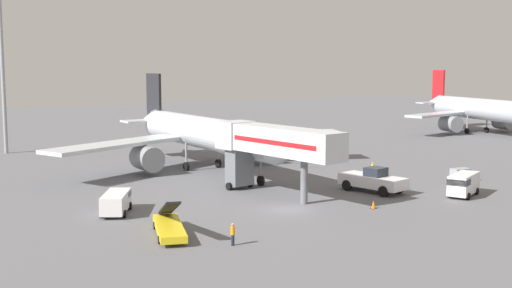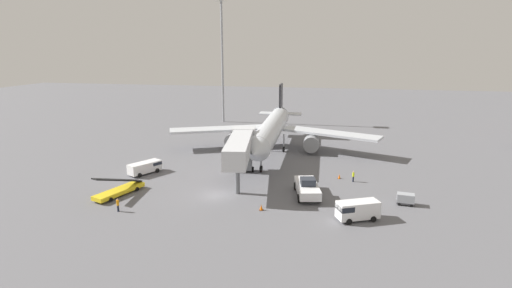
# 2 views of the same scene
# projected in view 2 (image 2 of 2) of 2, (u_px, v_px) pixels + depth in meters

# --- Properties ---
(ground_plane) EXTENTS (300.00, 300.00, 0.00)m
(ground_plane) POSITION_uv_depth(u_px,v_px,m) (218.00, 195.00, 52.65)
(ground_plane) COLOR slate
(airplane_at_gate) EXTENTS (40.93, 38.06, 11.70)m
(airplane_at_gate) POSITION_uv_depth(u_px,v_px,m) (272.00, 129.00, 73.64)
(airplane_at_gate) COLOR silver
(airplane_at_gate) RESTS_ON ground
(jet_bridge) EXTENTS (5.37, 16.32, 7.11)m
(jet_bridge) POSITION_uv_depth(u_px,v_px,m) (241.00, 147.00, 56.78)
(jet_bridge) COLOR silver
(jet_bridge) RESTS_ON ground
(pushback_tug) EXTENTS (4.14, 7.48, 2.60)m
(pushback_tug) POSITION_uv_depth(u_px,v_px,m) (307.00, 188.00, 52.08)
(pushback_tug) COLOR white
(pushback_tug) RESTS_ON ground
(belt_loader_truck) EXTENTS (4.26, 7.68, 3.44)m
(belt_loader_truck) POSITION_uv_depth(u_px,v_px,m) (119.00, 190.00, 52.51)
(belt_loader_truck) COLOR yellow
(belt_loader_truck) RESTS_ON ground
(service_van_rear_left) EXTENTS (5.22, 3.75, 2.25)m
(service_van_rear_left) POSITION_uv_depth(u_px,v_px,m) (357.00, 210.00, 44.78)
(service_van_rear_left) COLOR white
(service_van_rear_left) RESTS_ON ground
(service_van_mid_left) EXTENTS (4.28, 5.48, 1.85)m
(service_van_mid_left) POSITION_uv_depth(u_px,v_px,m) (146.00, 167.00, 61.56)
(service_van_mid_left) COLOR white
(service_van_mid_left) RESTS_ON ground
(baggage_cart_near_center) EXTENTS (2.21, 1.47, 1.47)m
(baggage_cart_near_center) POSITION_uv_depth(u_px,v_px,m) (406.00, 199.00, 49.24)
(baggage_cart_near_center) COLOR #38383D
(baggage_cart_near_center) RESTS_ON ground
(ground_crew_worker_foreground) EXTENTS (0.43, 0.43, 1.64)m
(ground_crew_worker_foreground) POSITION_uv_depth(u_px,v_px,m) (353.00, 176.00, 57.74)
(ground_crew_worker_foreground) COLOR #1E2333
(ground_crew_worker_foreground) RESTS_ON ground
(ground_crew_worker_midground) EXTENTS (0.45, 0.45, 1.68)m
(ground_crew_worker_midground) POSITION_uv_depth(u_px,v_px,m) (118.00, 205.00, 47.17)
(ground_crew_worker_midground) COLOR #1E2333
(ground_crew_worker_midground) RESTS_ON ground
(safety_cone_alpha) EXTENTS (0.48, 0.48, 0.74)m
(safety_cone_alpha) POSITION_uv_depth(u_px,v_px,m) (261.00, 207.00, 47.67)
(safety_cone_alpha) COLOR black
(safety_cone_alpha) RESTS_ON ground
(safety_cone_bravo) EXTENTS (0.46, 0.46, 0.70)m
(safety_cone_bravo) POSITION_uv_depth(u_px,v_px,m) (339.00, 176.00, 59.24)
(safety_cone_bravo) COLOR black
(safety_cone_bravo) RESTS_ON ground
(apron_light_mast) EXTENTS (2.40, 2.40, 32.01)m
(apron_light_mast) POSITION_uv_depth(u_px,v_px,m) (222.00, 40.00, 100.06)
(apron_light_mast) COLOR #93969B
(apron_light_mast) RESTS_ON ground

